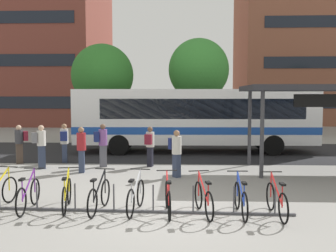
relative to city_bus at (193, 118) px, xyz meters
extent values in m
plane|color=gray|center=(-1.03, -10.19, -1.78)|extent=(200.00, 200.00, 0.00)
cube|color=#232326|center=(-1.03, 0.00, -1.77)|extent=(80.00, 7.20, 0.01)
cube|color=white|center=(0.06, 0.00, 0.07)|extent=(12.05, 2.81, 2.70)
cube|color=#1947A3|center=(0.06, 0.00, -0.58)|extent=(12.07, 2.83, 0.36)
cube|color=black|center=(-5.39, -0.12, 1.20)|extent=(1.05, 2.32, 0.40)
cube|color=black|center=(-5.92, -0.13, 0.34)|extent=(0.13, 2.19, 1.40)
cube|color=black|center=(0.39, -1.24, 0.48)|extent=(9.84, 0.27, 0.97)
cube|color=black|center=(0.34, 1.25, 0.48)|extent=(9.84, 0.27, 0.97)
cylinder|color=black|center=(-3.63, -1.23, -1.28)|extent=(1.01, 0.32, 1.00)
cylinder|color=black|center=(-3.68, 1.08, -1.28)|extent=(1.01, 0.32, 1.00)
cylinder|color=black|center=(3.81, -1.07, -1.28)|extent=(1.01, 0.32, 1.00)
cylinder|color=black|center=(3.76, 1.24, -1.28)|extent=(1.01, 0.32, 1.00)
cube|color=#47474C|center=(-1.75, -10.24, -1.75)|extent=(7.81, 0.35, 0.06)
cylinder|color=#47474C|center=(-4.19, -10.16, -1.43)|extent=(0.04, 0.04, 0.70)
cylinder|color=#47474C|center=(-3.21, -10.19, -1.43)|extent=(0.04, 0.04, 0.70)
cylinder|color=#47474C|center=(-2.24, -10.22, -1.43)|extent=(0.04, 0.04, 0.70)
cylinder|color=#47474C|center=(-1.26, -10.26, -1.43)|extent=(0.04, 0.04, 0.70)
cylinder|color=#47474C|center=(-0.28, -10.29, -1.43)|extent=(0.04, 0.04, 0.70)
cylinder|color=#47474C|center=(0.69, -10.33, -1.43)|extent=(0.04, 0.04, 0.70)
cylinder|color=#47474C|center=(1.67, -10.36, -1.43)|extent=(0.04, 0.04, 0.70)
torus|color=black|center=(-5.17, -9.53, -1.42)|extent=(0.13, 0.70, 0.70)
cylinder|color=yellow|center=(-5.17, -9.55, -1.11)|extent=(0.04, 0.04, 0.65)
cylinder|color=black|center=(-5.17, -9.55, -0.80)|extent=(0.52, 0.09, 0.03)
torus|color=black|center=(-4.42, -9.69, -1.42)|extent=(0.09, 0.71, 0.70)
torus|color=black|center=(-4.35, -10.71, -1.42)|extent=(0.09, 0.71, 0.70)
cube|color=#702893|center=(-4.39, -10.18, -1.11)|extent=(0.09, 0.92, 0.58)
cylinder|color=#702893|center=(-4.36, -10.61, -1.16)|extent=(0.03, 0.03, 0.55)
cube|color=black|center=(-4.36, -10.61, -0.90)|extent=(0.11, 0.23, 0.05)
cylinder|color=#702893|center=(-4.42, -9.71, -1.11)|extent=(0.03, 0.03, 0.65)
cylinder|color=black|center=(-4.42, -9.71, -0.80)|extent=(0.52, 0.06, 0.03)
torus|color=black|center=(-3.54, -9.59, -1.42)|extent=(0.17, 0.70, 0.70)
torus|color=black|center=(-3.36, -10.59, -1.42)|extent=(0.17, 0.70, 0.70)
cube|color=yellow|center=(-3.45, -10.07, -1.11)|extent=(0.20, 0.91, 0.58)
cylinder|color=yellow|center=(-3.38, -10.49, -1.16)|extent=(0.03, 0.03, 0.55)
cube|color=black|center=(-3.38, -10.49, -0.90)|extent=(0.14, 0.23, 0.05)
cylinder|color=yellow|center=(-3.54, -9.61, -1.11)|extent=(0.04, 0.04, 0.65)
cylinder|color=black|center=(-3.54, -9.61, -0.80)|extent=(0.52, 0.12, 0.03)
torus|color=black|center=(-2.55, -9.71, -1.42)|extent=(0.11, 0.70, 0.70)
torus|color=black|center=(-2.65, -10.72, -1.42)|extent=(0.11, 0.70, 0.70)
cube|color=black|center=(-2.60, -10.20, -1.11)|extent=(0.12, 0.92, 0.58)
cylinder|color=black|center=(-2.64, -10.62, -1.16)|extent=(0.03, 0.03, 0.55)
cube|color=black|center=(-2.64, -10.62, -0.90)|extent=(0.12, 0.23, 0.05)
cylinder|color=black|center=(-2.55, -9.73, -1.11)|extent=(0.03, 0.03, 0.65)
cylinder|color=black|center=(-2.55, -9.73, -0.80)|extent=(0.52, 0.08, 0.03)
torus|color=black|center=(-1.63, -9.72, -1.42)|extent=(0.13, 0.70, 0.70)
torus|color=black|center=(-1.75, -10.73, -1.42)|extent=(0.13, 0.70, 0.70)
cube|color=#B7BABF|center=(-1.69, -10.20, -1.11)|extent=(0.14, 0.92, 0.58)
cylinder|color=#B7BABF|center=(-1.74, -10.63, -1.16)|extent=(0.03, 0.03, 0.55)
cube|color=black|center=(-1.74, -10.63, -0.90)|extent=(0.13, 0.23, 0.05)
cylinder|color=#B7BABF|center=(-1.63, -9.73, -1.11)|extent=(0.04, 0.04, 0.65)
cylinder|color=black|center=(-1.63, -9.73, -0.80)|extent=(0.52, 0.09, 0.03)
torus|color=black|center=(-0.95, -9.85, -1.42)|extent=(0.11, 0.70, 0.70)
torus|color=black|center=(-0.84, -10.87, -1.42)|extent=(0.11, 0.70, 0.70)
cube|color=red|center=(-0.90, -10.34, -1.11)|extent=(0.12, 0.92, 0.58)
cylinder|color=red|center=(-0.85, -10.77, -1.16)|extent=(0.03, 0.03, 0.55)
cube|color=black|center=(-0.85, -10.77, -0.90)|extent=(0.12, 0.23, 0.05)
cylinder|color=red|center=(-0.94, -9.87, -1.11)|extent=(0.04, 0.04, 0.65)
cylinder|color=black|center=(-0.94, -9.87, -0.80)|extent=(0.52, 0.08, 0.03)
torus|color=black|center=(-0.14, -9.88, -1.42)|extent=(0.19, 0.70, 0.70)
torus|color=black|center=(0.06, -10.87, -1.42)|extent=(0.19, 0.70, 0.70)
cube|color=red|center=(-0.04, -10.36, -1.11)|extent=(0.22, 0.91, 0.58)
cylinder|color=red|center=(0.04, -10.78, -1.16)|extent=(0.04, 0.04, 0.55)
cube|color=black|center=(0.04, -10.78, -0.90)|extent=(0.14, 0.24, 0.05)
cylinder|color=red|center=(-0.14, -9.90, -1.11)|extent=(0.04, 0.04, 0.65)
cylinder|color=black|center=(-0.14, -9.90, -0.80)|extent=(0.51, 0.13, 0.03)
torus|color=black|center=(0.83, -9.87, -1.42)|extent=(0.06, 0.70, 0.70)
torus|color=black|center=(0.86, -10.89, -1.42)|extent=(0.06, 0.70, 0.70)
cube|color=#1E3DB2|center=(0.85, -10.36, -1.11)|extent=(0.06, 0.92, 0.58)
cylinder|color=#1E3DB2|center=(0.86, -10.79, -1.16)|extent=(0.03, 0.03, 0.55)
cube|color=black|center=(0.86, -10.79, -0.90)|extent=(0.11, 0.22, 0.05)
cylinder|color=#1E3DB2|center=(0.83, -9.89, -1.11)|extent=(0.03, 0.03, 0.65)
cylinder|color=black|center=(0.83, -9.89, -0.80)|extent=(0.52, 0.04, 0.03)
torus|color=black|center=(1.66, -9.93, -1.42)|extent=(0.08, 0.71, 0.70)
torus|color=black|center=(1.71, -10.95, -1.42)|extent=(0.08, 0.71, 0.70)
cube|color=red|center=(1.68, -10.42, -1.11)|extent=(0.08, 0.92, 0.58)
cylinder|color=red|center=(1.70, -10.85, -1.16)|extent=(0.03, 0.03, 0.55)
cube|color=black|center=(1.70, -10.85, -0.90)|extent=(0.11, 0.22, 0.05)
cylinder|color=red|center=(1.66, -9.95, -1.11)|extent=(0.03, 0.03, 0.65)
cylinder|color=black|center=(1.66, -9.95, -0.80)|extent=(0.52, 0.05, 0.03)
cylinder|color=#38383D|center=(2.21, -6.14, -0.25)|extent=(0.14, 0.14, 3.06)
cylinder|color=#38383D|center=(2.21, -3.64, -0.25)|extent=(0.14, 0.14, 3.06)
cube|color=#28282D|center=(5.03, -4.90, 1.38)|extent=(6.45, 3.30, 0.20)
cube|color=#2D3851|center=(-5.65, -3.28, -1.37)|extent=(0.25, 0.30, 0.81)
cylinder|color=beige|center=(-5.65, -3.28, -0.64)|extent=(0.40, 0.40, 0.65)
sphere|color=#936B4C|center=(-5.65, -3.28, -0.21)|extent=(0.22, 0.22, 0.22)
cube|color=navy|center=(-5.60, -3.53, -0.61)|extent=(0.31, 0.23, 0.40)
cube|color=#565660|center=(-3.76, -4.26, -1.34)|extent=(0.32, 0.29, 0.88)
cylinder|color=#7F4C93|center=(-3.76, -4.26, -0.57)|extent=(0.45, 0.45, 0.64)
sphere|color=brown|center=(-3.76, -4.26, -0.14)|extent=(0.22, 0.22, 0.22)
cube|color=navy|center=(-4.00, -4.37, -0.54)|extent=(0.28, 0.33, 0.40)
cube|color=#2D3851|center=(-0.76, -6.13, -1.36)|extent=(0.31, 0.33, 0.83)
cylinder|color=beige|center=(-0.76, -6.13, -0.64)|extent=(0.47, 0.47, 0.62)
sphere|color=#936B4C|center=(-0.76, -6.13, -0.21)|extent=(0.22, 0.22, 0.22)
cube|color=navy|center=(-0.90, -5.91, -0.61)|extent=(0.33, 0.31, 0.40)
cube|color=black|center=(-1.87, -4.11, -1.37)|extent=(0.25, 0.29, 0.80)
cylinder|color=beige|center=(-1.87, -4.11, -0.67)|extent=(0.40, 0.40, 0.61)
sphere|color=brown|center=(-1.87, -4.11, -0.25)|extent=(0.22, 0.22, 0.22)
cube|color=maroon|center=(-1.92, -4.36, -0.64)|extent=(0.31, 0.23, 0.40)
cube|color=#47382D|center=(-7.47, -3.67, -1.35)|extent=(0.33, 0.31, 0.86)
cylinder|color=#333338|center=(-7.47, -3.67, -0.63)|extent=(0.47, 0.47, 0.57)
sphere|color=tan|center=(-7.47, -3.67, -0.24)|extent=(0.22, 0.22, 0.22)
cube|color=maroon|center=(-7.26, -3.53, -0.61)|extent=(0.30, 0.33, 0.40)
cube|color=#2D3851|center=(-4.33, -5.44, -1.35)|extent=(0.24, 0.29, 0.84)
cylinder|color=maroon|center=(-4.33, -5.44, -0.61)|extent=(0.39, 0.39, 0.65)
sphere|color=#936B4C|center=(-4.33, -5.44, -0.17)|extent=(0.22, 0.22, 0.22)
cube|color=#197075|center=(-4.37, -5.18, -0.58)|extent=(0.30, 0.22, 0.40)
cube|color=#2D3851|center=(-6.09, -4.78, -1.32)|extent=(0.33, 0.30, 0.92)
cylinder|color=beige|center=(-6.09, -4.78, -0.56)|extent=(0.47, 0.47, 0.59)
sphere|color=tan|center=(-6.09, -4.78, -0.16)|extent=(0.22, 0.22, 0.22)
cube|color=slate|center=(-6.32, -4.91, -0.53)|extent=(0.30, 0.33, 0.40)
cylinder|color=brown|center=(-5.74, 5.08, -0.52)|extent=(0.32, 0.32, 2.51)
ellipsoid|color=#2D7028|center=(-5.74, 5.08, 2.44)|extent=(3.98, 3.98, 4.02)
cylinder|color=brown|center=(0.51, 6.44, -0.33)|extent=(0.32, 0.32, 2.88)
ellipsoid|color=#388433|center=(0.51, 6.44, 2.88)|extent=(4.06, 4.06, 4.18)
cube|color=brown|center=(-17.77, 21.26, 5.90)|extent=(17.00, 12.94, 15.36)
camera|label=1|loc=(-0.54, -19.30, 1.07)|focal=40.43mm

